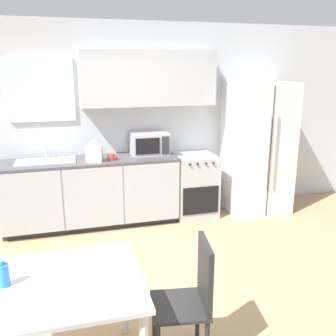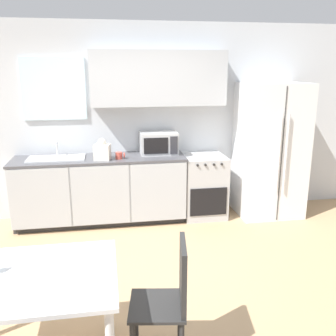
# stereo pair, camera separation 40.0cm
# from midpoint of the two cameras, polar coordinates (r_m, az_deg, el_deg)

# --- Properties ---
(ground_plane) EXTENTS (12.00, 12.00, 0.00)m
(ground_plane) POSITION_cam_midpoint_polar(r_m,az_deg,el_deg) (3.91, -2.69, -17.30)
(ground_plane) COLOR tan
(wall_back) EXTENTS (12.00, 0.38, 2.70)m
(wall_back) POSITION_cam_midpoint_polar(r_m,az_deg,el_deg) (5.30, -4.51, 8.21)
(wall_back) COLOR silver
(wall_back) RESTS_ON ground_plane
(kitchen_counter) EXTENTS (2.31, 0.64, 0.92)m
(kitchen_counter) POSITION_cam_midpoint_polar(r_m,az_deg,el_deg) (5.19, -8.01, -3.32)
(kitchen_counter) COLOR #333333
(kitchen_counter) RESTS_ON ground_plane
(oven_range) EXTENTS (0.60, 0.63, 0.89)m
(oven_range) POSITION_cam_midpoint_polar(r_m,az_deg,el_deg) (5.43, 7.47, -2.74)
(oven_range) COLOR #B7BABC
(oven_range) RESTS_ON ground_plane
(refrigerator) EXTENTS (0.89, 0.78, 1.89)m
(refrigerator) POSITION_cam_midpoint_polar(r_m,az_deg,el_deg) (5.60, 17.27, 2.58)
(refrigerator) COLOR white
(refrigerator) RESTS_ON ground_plane
(kitchen_sink) EXTENTS (0.74, 0.39, 0.20)m
(kitchen_sink) POSITION_cam_midpoint_polar(r_m,az_deg,el_deg) (5.09, -14.53, 1.46)
(kitchen_sink) COLOR #B7BABC
(kitchen_sink) RESTS_ON kitchen_counter
(microwave) EXTENTS (0.51, 0.37, 0.30)m
(microwave) POSITION_cam_midpoint_polar(r_m,az_deg,el_deg) (5.21, 0.75, 3.80)
(microwave) COLOR #B7BABC
(microwave) RESTS_ON kitchen_counter
(coffee_mug) EXTENTS (0.13, 0.09, 0.09)m
(coffee_mug) POSITION_cam_midpoint_polar(r_m,az_deg,el_deg) (4.95, -5.11, 1.88)
(coffee_mug) COLOR #BF4C3F
(coffee_mug) RESTS_ON kitchen_counter
(grocery_bag_0) EXTENTS (0.23, 0.21, 0.28)m
(grocery_bag_0) POSITION_cam_midpoint_polar(r_m,az_deg,el_deg) (4.92, -7.71, 2.64)
(grocery_bag_0) COLOR silver
(grocery_bag_0) RESTS_ON kitchen_counter
(dining_table) EXTENTS (1.16, 0.89, 0.76)m
(dining_table) POSITION_cam_midpoint_polar(r_m,az_deg,el_deg) (2.71, -16.34, -17.49)
(dining_table) COLOR white
(dining_table) RESTS_ON ground_plane
(dining_chair_side) EXTENTS (0.46, 0.46, 0.93)m
(dining_chair_side) POSITION_cam_midpoint_polar(r_m,az_deg,el_deg) (2.81, 4.76, -18.65)
(dining_chair_side) COLOR #282828
(dining_chair_side) RESTS_ON ground_plane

